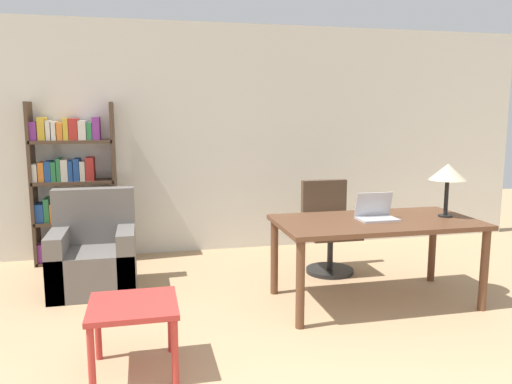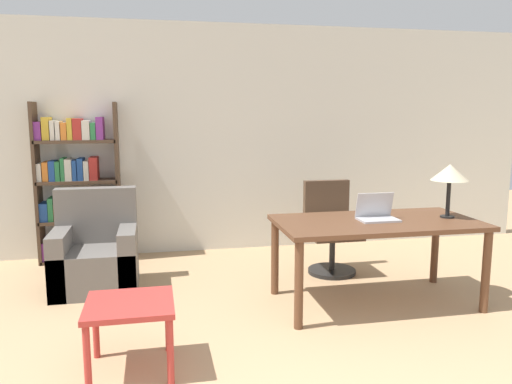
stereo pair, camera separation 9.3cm
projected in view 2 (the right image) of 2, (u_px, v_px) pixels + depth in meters
name	position (u px, v px, depth m)	size (l,w,h in m)	color
wall_back	(220.00, 139.00, 5.99)	(8.00, 0.06, 2.70)	silver
desk	(377.00, 230.00, 4.32)	(1.74, 0.90, 0.74)	brown
laptop	(377.00, 214.00, 4.32)	(0.33, 0.23, 0.23)	#B2B2B7
table_lamp	(450.00, 174.00, 4.37)	(0.32, 0.32, 0.48)	black
office_chair	(330.00, 229.00, 5.24)	(0.52, 0.52, 0.95)	black
side_table_blue	(130.00, 313.00, 3.20)	(0.56, 0.52, 0.47)	#B2332D
armchair	(96.00, 257.00, 4.75)	(0.77, 0.68, 0.94)	#66605B
bookshelf	(75.00, 189.00, 5.56)	(0.89, 0.28, 1.78)	#4C3828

